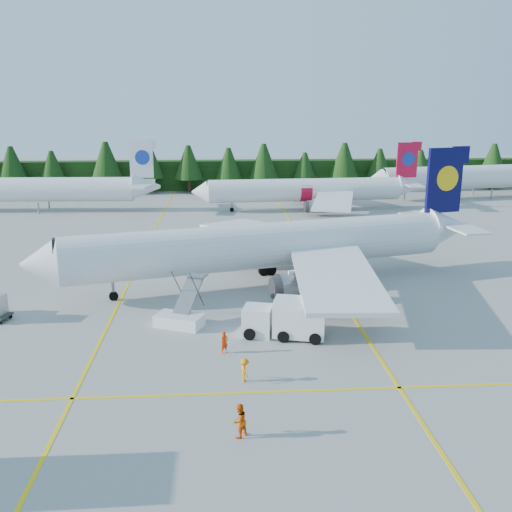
{
  "coord_description": "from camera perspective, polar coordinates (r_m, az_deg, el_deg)",
  "views": [
    {
      "loc": [
        -5.1,
        -37.47,
        16.99
      ],
      "look_at": [
        -1.61,
        13.45,
        3.5
      ],
      "focal_mm": 40.0,
      "sensor_mm": 36.0,
      "label": 1
    }
  ],
  "objects": [
    {
      "name": "ground",
      "position": [
        41.46,
        3.55,
        -9.42
      ],
      "size": [
        320.0,
        320.0,
        0.0
      ],
      "primitive_type": "plane",
      "color": "#9B9C96",
      "rests_on": "ground"
    },
    {
      "name": "taxi_stripe_a",
      "position": [
        60.58,
        -12.21,
        -1.82
      ],
      "size": [
        0.25,
        120.0,
        0.01
      ],
      "primitive_type": "cube",
      "color": "yellow",
      "rests_on": "ground"
    },
    {
      "name": "taxi_stripe_b",
      "position": [
        60.95,
        6.74,
        -1.48
      ],
      "size": [
        0.25,
        120.0,
        0.01
      ],
      "primitive_type": "cube",
      "color": "yellow",
      "rests_on": "ground"
    },
    {
      "name": "taxi_stripe_cross",
      "position": [
        36.12,
        4.8,
        -13.3
      ],
      "size": [
        80.0,
        0.25,
        0.01
      ],
      "primitive_type": "cube",
      "color": "yellow",
      "rests_on": "ground"
    },
    {
      "name": "treeline_hedge",
      "position": [
        120.39,
        -1.48,
        8.13
      ],
      "size": [
        220.0,
        4.0,
        6.0
      ],
      "primitive_type": "cube",
      "color": "black",
      "rests_on": "ground"
    },
    {
      "name": "airliner_navy",
      "position": [
        54.57,
        -0.13,
        0.87
      ],
      "size": [
        43.15,
        35.05,
        12.81
      ],
      "rotation": [
        0.0,
        0.0,
        0.26
      ],
      "color": "silver",
      "rests_on": "ground"
    },
    {
      "name": "airliner_red",
      "position": [
        95.81,
        4.52,
        6.56
      ],
      "size": [
        38.05,
        31.24,
        11.06
      ],
      "rotation": [
        0.0,
        0.0,
        0.06
      ],
      "color": "silver",
      "rests_on": "ground"
    },
    {
      "name": "airliner_far_left",
      "position": [
        101.95,
        -22.27,
        6.21
      ],
      "size": [
        40.31,
        5.45,
        11.72
      ],
      "rotation": [
        0.0,
        0.0,
        -0.04
      ],
      "color": "silver",
      "rests_on": "ground"
    },
    {
      "name": "airliner_far_right",
      "position": [
        115.53,
        20.43,
        7.44
      ],
      "size": [
        43.74,
        11.46,
        12.81
      ],
      "rotation": [
        0.0,
        0.0,
        0.18
      ],
      "color": "silver",
      "rests_on": "ground"
    },
    {
      "name": "airstairs",
      "position": [
        46.04,
        -7.53,
        -6.01
      ],
      "size": [
        4.4,
        5.67,
        3.34
      ],
      "rotation": [
        0.0,
        0.0,
        -0.4
      ],
      "color": "silver",
      "rests_on": "ground"
    },
    {
      "name": "service_truck",
      "position": [
        43.27,
        2.88,
        -6.22
      ],
      "size": [
        6.54,
        3.67,
        2.98
      ],
      "rotation": [
        0.0,
        0.0,
        -0.24
      ],
      "color": "white",
      "rests_on": "ground"
    },
    {
      "name": "crew_a",
      "position": [
        40.75,
        -3.18,
        -8.61
      ],
      "size": [
        0.71,
        0.65,
        1.62
      ],
      "primitive_type": "imported",
      "rotation": [
        0.0,
        0.0,
        0.6
      ],
      "color": "red",
      "rests_on": "ground"
    },
    {
      "name": "crew_b",
      "position": [
        31.21,
        -1.68,
        -16.14
      ],
      "size": [
        1.16,
        1.15,
        1.89
      ],
      "primitive_type": "imported",
      "rotation": [
        0.0,
        0.0,
        3.88
      ],
      "color": "#E14E04",
      "rests_on": "ground"
    },
    {
      "name": "crew_c",
      "position": [
        36.79,
        -1.13,
        -11.35
      ],
      "size": [
        0.55,
        0.72,
        1.55
      ],
      "primitive_type": "imported",
      "rotation": [
        0.0,
        0.0,
        1.77
      ],
      "color": "orange",
      "rests_on": "ground"
    }
  ]
}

